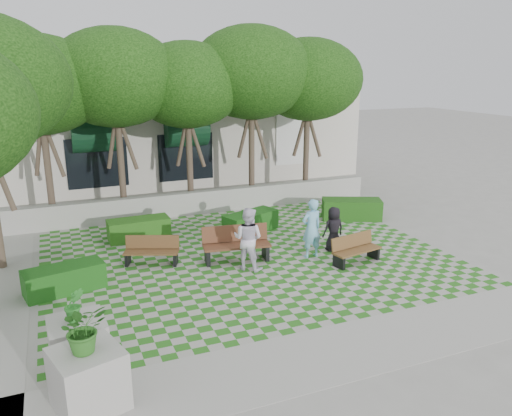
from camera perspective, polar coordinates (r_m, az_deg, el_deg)
name	(u,v)px	position (r m, az deg, el deg)	size (l,w,h in m)	color
ground	(260,269)	(14.74, 0.42, -6.94)	(90.00, 90.00, 0.00)	gray
lawn	(247,257)	(15.60, -1.00, -5.59)	(12.00, 12.00, 0.00)	#2B721E
sidewalk_south	(346,350)	(11.03, 10.28, -15.63)	(16.00, 2.00, 0.01)	#9E9B93
retaining_wall	(200,202)	(20.15, -6.41, 0.66)	(15.00, 0.36, 0.90)	#9E9B93
bench_east	(355,250)	(15.34, 11.29, -4.69)	(1.68, 0.84, 0.85)	brown
bench_mid	(236,244)	(15.18, -2.28, -4.18)	(2.10, 0.98, 1.06)	#542F1D
bench_west	(152,251)	(15.26, -11.82, -4.84)	(1.69, 1.09, 0.84)	#55371D
hedge_east	(352,209)	(19.63, 10.88, -0.13)	(2.23, 0.89, 0.78)	#1B4A13
hedge_midright	(251,222)	(17.80, -0.61, -1.63)	(2.03, 0.81, 0.71)	#154713
hedge_midleft	(139,229)	(17.53, -13.24, -2.34)	(2.05, 0.82, 0.72)	#215316
hedge_west	(64,279)	(14.12, -21.05, -7.59)	(2.00, 0.80, 0.70)	#154A13
planter_front	(87,367)	(9.39, -18.73, -16.79)	(1.36, 1.36, 1.95)	#9E9B93
planter_back	(78,342)	(10.57, -19.63, -14.27)	(1.11, 1.11, 1.73)	#9E9B93
person_blue	(311,228)	(15.39, 6.36, -2.33)	(0.68, 0.45, 1.86)	#7FC5E8
person_dark	(334,229)	(16.09, 8.85, -2.39)	(0.71, 0.46, 1.44)	black
person_white	(248,239)	(14.41, -0.93, -3.52)	(0.90, 0.70, 1.86)	white
tree_row	(148,82)	(18.79, -12.28, 13.92)	(17.70, 13.40, 7.41)	#47382B
building	(175,128)	(27.50, -9.29, 9.04)	(18.00, 8.92, 5.15)	beige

